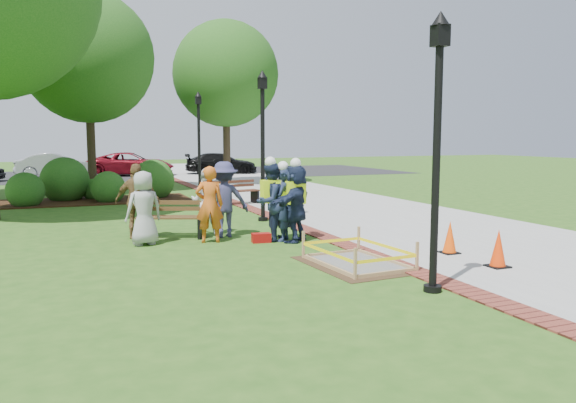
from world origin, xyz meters
name	(u,v)px	position (x,y,z in m)	size (l,w,h in m)	color
ground	(287,259)	(0.00, 0.00, 0.00)	(100.00, 100.00, 0.00)	#285116
sidewalk	(311,198)	(5.00, 10.00, 0.01)	(6.00, 60.00, 0.02)	#9E9E99
brick_edging	(231,201)	(1.75, 10.00, 0.01)	(0.50, 60.00, 0.03)	maroon
mulch_bed	(94,201)	(-3.00, 12.00, 0.02)	(7.00, 3.00, 0.05)	#381E0F
parking_lot	(131,174)	(0.00, 27.00, 0.00)	(36.00, 12.00, 0.01)	black
wet_concrete_pad	(357,253)	(1.05, -0.93, 0.23)	(1.85, 2.41, 0.55)	#47331E
bench_near	(172,226)	(-1.68, 3.26, 0.28)	(1.69, 1.10, 0.87)	brown
bench_far	(238,197)	(1.71, 9.01, 0.27)	(1.66, 0.85, 0.86)	#562D1D
cone_front	(498,249)	(3.33, -2.13, 0.35)	(0.37, 0.37, 0.72)	black
cone_back	(450,238)	(3.29, -0.79, 0.33)	(0.35, 0.35, 0.69)	black
cone_far	(276,187)	(3.86, 10.83, 0.39)	(0.41, 0.41, 0.80)	black
toolbox	(261,238)	(0.11, 1.88, 0.11)	(0.43, 0.23, 0.21)	#960D0B
lamp_near	(437,132)	(1.25, -3.00, 2.48)	(0.28, 0.28, 4.26)	black
lamp_mid	(263,134)	(1.25, 5.00, 2.48)	(0.28, 0.28, 4.26)	black
lamp_far	(199,135)	(1.25, 13.00, 2.48)	(0.28, 0.28, 4.26)	black
tree_back	(88,57)	(-2.86, 15.89, 5.78)	(5.61, 5.61, 8.60)	#3D2D1E
tree_right	(226,74)	(3.73, 17.61, 5.52)	(5.29, 5.29, 8.18)	#3D2D1E
shrub_a	(26,206)	(-5.29, 11.21, 0.00)	(1.29, 1.29, 1.29)	#174D16
shrub_b	(66,201)	(-4.00, 12.63, 0.00)	(1.79, 1.79, 1.79)	#174D16
shrub_c	(109,202)	(-2.53, 11.41, 0.00)	(1.24, 1.24, 1.24)	#174D16
shrub_d	(154,198)	(-0.77, 12.29, 0.00)	(1.65, 1.65, 1.65)	#174D16
shrub_e	(94,199)	(-2.98, 12.68, 0.00)	(0.87, 0.87, 0.87)	#174D16
casual_person_a	(144,208)	(-2.41, 2.57, 0.83)	(0.59, 0.45, 1.66)	#9B9B9B
casual_person_b	(209,205)	(-0.98, 2.32, 0.87)	(0.62, 0.46, 1.75)	#CB5817
casual_person_c	(206,202)	(-0.79, 3.39, 0.82)	(0.62, 0.55, 1.63)	silver
casual_person_d	(137,201)	(-2.43, 3.49, 0.89)	(0.66, 0.54, 1.78)	brown
casual_person_e	(224,200)	(-0.47, 2.90, 0.91)	(0.62, 0.43, 1.81)	#323258
hivis_worker_a	(296,200)	(0.88, 1.69, 0.95)	(0.67, 0.66, 1.93)	#1B2446
hivis_worker_b	(283,201)	(0.65, 1.88, 0.92)	(0.60, 0.65, 1.85)	#1B3148
hivis_worker_c	(270,200)	(0.37, 1.96, 0.97)	(0.69, 0.62, 1.96)	#1B1D46
parked_car_b	(56,178)	(-4.46, 25.82, 0.00)	(4.83, 2.10, 1.58)	#B8B9BE
parked_car_c	(131,176)	(-0.13, 25.79, 0.00)	(4.84, 2.10, 1.58)	maroon
parked_car_d	(221,174)	(5.56, 25.54, 0.00)	(4.50, 1.96, 1.47)	black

